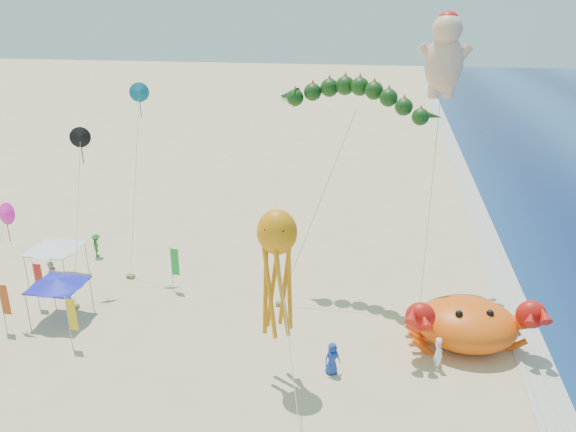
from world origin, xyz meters
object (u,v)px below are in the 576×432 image
object	(u,v)px
crab_inflatable	(467,323)
dragon_kite	(354,102)
canopy_blue	(57,282)
octopus_kite	(277,263)
cherub_kite	(445,53)
canopy_white	(54,246)

from	to	relation	value
crab_inflatable	dragon_kite	xyz separation A→B (m)	(-7.13, 5.63, 11.09)
dragon_kite	canopy_blue	xyz separation A→B (m)	(-16.84, -6.96, -10.11)
octopus_kite	canopy_blue	bearing A→B (deg)	167.57
crab_inflatable	octopus_kite	distance (m)	11.85
crab_inflatable	octopus_kite	bearing A→B (deg)	-155.73
octopus_kite	canopy_blue	xyz separation A→B (m)	(-14.12, 3.11, -3.91)
cherub_kite	octopus_kite	distance (m)	17.92
octopus_kite	crab_inflatable	bearing A→B (deg)	24.27
dragon_kite	crab_inflatable	bearing A→B (deg)	-38.32
crab_inflatable	cherub_kite	world-z (taller)	cherub_kite
crab_inflatable	canopy_white	size ratio (longest dim) A/B	2.21
cherub_kite	crab_inflatable	bearing A→B (deg)	-78.42
crab_inflatable	canopy_blue	distance (m)	24.02
dragon_kite	canopy_white	size ratio (longest dim) A/B	3.98
cherub_kite	octopus_kite	bearing A→B (deg)	-121.01
dragon_kite	canopy_blue	world-z (taller)	dragon_kite
dragon_kite	cherub_kite	distance (m)	6.78
cherub_kite	canopy_white	distance (m)	28.88
dragon_kite	canopy_white	xyz separation A→B (m)	(-20.04, -2.09, -10.11)
canopy_blue	octopus_kite	bearing A→B (deg)	-12.43
dragon_kite	canopy_white	distance (m)	22.54
canopy_blue	canopy_white	size ratio (longest dim) A/B	0.93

